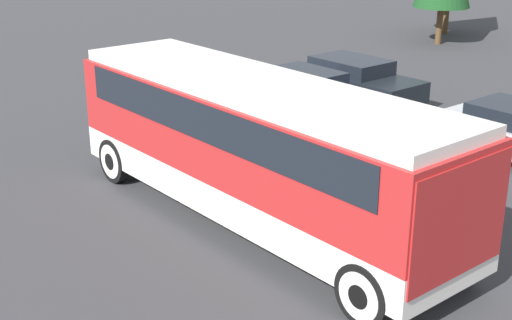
% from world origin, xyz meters
% --- Properties ---
extents(ground_plane, '(120.00, 120.00, 0.00)m').
position_xyz_m(ground_plane, '(0.00, 0.00, 0.00)').
color(ground_plane, '#38383A').
extents(tour_bus, '(9.74, 2.58, 3.02)m').
position_xyz_m(tour_bus, '(0.10, 0.00, 1.82)').
color(tour_bus, silver).
rests_on(tour_bus, ground_plane).
extents(parked_car_near, '(4.28, 1.88, 1.46)m').
position_xyz_m(parked_car_near, '(-4.77, 5.97, 0.73)').
color(parked_car_near, navy).
rests_on(parked_car_near, ground_plane).
extents(parked_car_mid, '(4.69, 1.95, 1.41)m').
position_xyz_m(parked_car_mid, '(-5.22, 8.55, 0.71)').
color(parked_car_mid, black).
rests_on(parked_car_mid, ground_plane).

